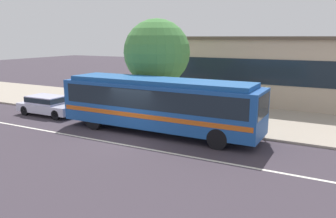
% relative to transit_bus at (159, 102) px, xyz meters
% --- Properties ---
extents(ground_plane, '(120.00, 120.00, 0.00)m').
position_rel_transit_bus_xyz_m(ground_plane, '(-0.93, -1.83, -1.72)').
color(ground_plane, '#3B333C').
extents(sidewalk_slab, '(60.00, 8.00, 0.12)m').
position_rel_transit_bus_xyz_m(sidewalk_slab, '(-0.93, 5.35, -1.66)').
color(sidewalk_slab, '#A39787').
rests_on(sidewalk_slab, ground_plane).
extents(lane_stripe_center, '(56.00, 0.16, 0.01)m').
position_rel_transit_bus_xyz_m(lane_stripe_center, '(-0.93, -2.63, -1.71)').
color(lane_stripe_center, silver).
rests_on(lane_stripe_center, ground_plane).
extents(transit_bus, '(11.15, 2.56, 2.96)m').
position_rel_transit_bus_xyz_m(transit_bus, '(0.00, 0.00, 0.00)').
color(transit_bus, '#1D4F9C').
rests_on(transit_bus, ground_plane).
extents(sedan_behind_bus, '(4.27, 1.79, 1.29)m').
position_rel_transit_bus_xyz_m(sedan_behind_bus, '(-8.67, 0.25, -0.99)').
color(sedan_behind_bus, silver).
rests_on(sedan_behind_bus, ground_plane).
extents(pedestrian_waiting_near_sign, '(0.48, 0.48, 1.70)m').
position_rel_transit_bus_xyz_m(pedestrian_waiting_near_sign, '(-0.30, 3.45, -0.60)').
color(pedestrian_waiting_near_sign, '#2E3A43').
rests_on(pedestrian_waiting_near_sign, sidewalk_slab).
extents(pedestrian_walking_along_curb, '(0.38, 0.38, 1.69)m').
position_rel_transit_bus_xyz_m(pedestrian_walking_along_curb, '(-2.16, 3.00, -0.61)').
color(pedestrian_walking_along_curb, '#2F293A').
rests_on(pedestrian_walking_along_curb, sidewalk_slab).
extents(bus_stop_sign, '(0.14, 0.44, 2.51)m').
position_rel_transit_bus_xyz_m(bus_stop_sign, '(5.18, 1.91, 0.01)').
color(bus_stop_sign, gray).
rests_on(bus_stop_sign, sidewalk_slab).
extents(street_tree_near_stop, '(4.30, 4.30, 6.17)m').
position_rel_transit_bus_xyz_m(street_tree_near_stop, '(-2.21, 3.67, 2.42)').
color(street_tree_near_stop, brown).
rests_on(street_tree_near_stop, sidewalk_slab).
extents(station_building, '(17.70, 7.03, 5.17)m').
position_rel_transit_bus_xyz_m(station_building, '(2.32, 12.08, 0.88)').
color(station_building, '#B9A58E').
rests_on(station_building, ground_plane).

